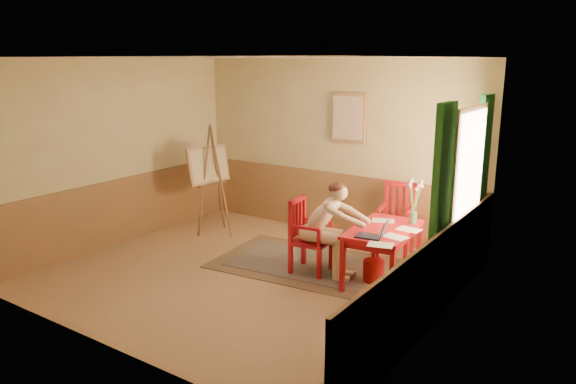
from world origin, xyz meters
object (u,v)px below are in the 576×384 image
Objects in this scene: table at (383,235)px; easel at (210,169)px; figure at (327,225)px; laptop at (374,234)px; chair_left at (308,236)px; chair_back at (397,219)px.

table is 0.70× the size of easel.
figure is 2.58m from easel.
easel is at bearing 167.09° from laptop.
chair_left is 1.08m from laptop.
figure is 0.78m from laptop.
figure reaches higher than table.
figure is (-0.43, -1.28, 0.18)m from chair_back.
chair_back is (-0.26, 1.05, -0.10)m from table.
laptop is (0.32, -1.47, 0.24)m from chair_back.
chair_left is at bearing -165.52° from table.
chair_left reaches higher than laptop.
table is at bearing 14.48° from chair_left.
chair_back is at bearing 102.30° from laptop.
figure is at bearing 2.71° from chair_left.
chair_back reaches higher than table.
chair_left is 0.95× the size of chair_back.
chair_back is 2.69× the size of laptop.
easel is (-2.21, 0.57, 0.55)m from chair_left.
table is at bearing 98.44° from laptop.
easel reaches higher than chair_left.
table is 1.25× the size of chair_left.
figure is at bearing 166.15° from laptop.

